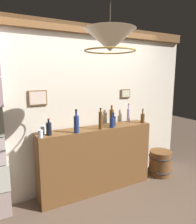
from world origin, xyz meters
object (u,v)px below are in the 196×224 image
object	(u,v)px
liquor_bottle_gin	(129,115)
liquor_bottle_mezcal	(76,124)
liquor_bottle_brandy	(101,120)
liquor_bottle_scotch	(49,129)
liquor_bottle_vodka	(143,118)
glass_tumbler_rocks	(43,130)
liquor_bottle_whiskey	(112,122)
liquor_bottle_port	(113,121)
pendant_lamp	(110,41)
liquor_bottle_rye	(112,116)
wooden_barrel	(160,163)
glass_tumbler_highball	(40,134)

from	to	relation	value
liquor_bottle_gin	liquor_bottle_mezcal	world-z (taller)	liquor_bottle_mezcal
liquor_bottle_brandy	liquor_bottle_scotch	bearing A→B (deg)	176.23
liquor_bottle_vodka	glass_tumbler_rocks	xyz separation A→B (m)	(-1.62, 0.15, -0.03)
liquor_bottle_scotch	liquor_bottle_gin	bearing A→B (deg)	6.20
liquor_bottle_whiskey	liquor_bottle_vodka	bearing A→B (deg)	2.49
liquor_bottle_port	liquor_bottle_gin	bearing A→B (deg)	17.57
liquor_bottle_mezcal	pendant_lamp	size ratio (longest dim) A/B	0.53
liquor_bottle_whiskey	liquor_bottle_mezcal	world-z (taller)	liquor_bottle_mezcal
liquor_bottle_scotch	liquor_bottle_rye	size ratio (longest dim) A/B	0.74
liquor_bottle_gin	glass_tumbler_rocks	bearing A→B (deg)	-178.68
liquor_bottle_brandy	glass_tumbler_rocks	size ratio (longest dim) A/B	2.99
pendant_lamp	wooden_barrel	xyz separation A→B (m)	(1.56, 0.74, -1.92)
liquor_bottle_whiskey	pendant_lamp	bearing A→B (deg)	-124.34
liquor_bottle_gin	glass_tumbler_rocks	size ratio (longest dim) A/B	2.97
liquor_bottle_vodka	glass_tumbler_highball	world-z (taller)	liquor_bottle_vodka
liquor_bottle_brandy	liquor_bottle_rye	world-z (taller)	liquor_bottle_brandy
liquor_bottle_rye	liquor_bottle_mezcal	distance (m)	0.76
liquor_bottle_whiskey	liquor_bottle_vodka	world-z (taller)	liquor_bottle_vodka
liquor_bottle_port	liquor_bottle_rye	size ratio (longest dim) A/B	0.70
liquor_bottle_brandy	glass_tumbler_highball	xyz separation A→B (m)	(-0.88, -0.01, -0.09)
pendant_lamp	wooden_barrel	bearing A→B (deg)	25.45
liquor_bottle_gin	liquor_bottle_brandy	bearing A→B (deg)	-162.85
liquor_bottle_gin	liquor_bottle_vodka	distance (m)	0.24
glass_tumbler_rocks	liquor_bottle_brandy	bearing A→B (deg)	-11.95
liquor_bottle_brandy	liquor_bottle_vodka	xyz separation A→B (m)	(0.82, 0.02, -0.05)
liquor_bottle_brandy	liquor_bottle_vodka	bearing A→B (deg)	1.48
glass_tumbler_highball	wooden_barrel	world-z (taller)	glass_tumbler_highball
liquor_bottle_mezcal	pendant_lamp	world-z (taller)	pendant_lamp
liquor_bottle_scotch	liquor_bottle_brandy	distance (m)	0.76
liquor_bottle_scotch	wooden_barrel	size ratio (longest dim) A/B	0.50
wooden_barrel	liquor_bottle_brandy	bearing A→B (deg)	179.84
liquor_bottle_port	glass_tumbler_rocks	bearing A→B (deg)	175.30
liquor_bottle_gin	pendant_lamp	world-z (taller)	pendant_lamp
liquor_bottle_vodka	pendant_lamp	xyz separation A→B (m)	(-1.12, -0.77, 1.04)
glass_tumbler_rocks	glass_tumbler_highball	xyz separation A→B (m)	(-0.08, -0.18, -0.00)
liquor_bottle_port	liquor_bottle_mezcal	world-z (taller)	liquor_bottle_mezcal
liquor_bottle_scotch	liquor_bottle_rye	world-z (taller)	liquor_bottle_rye
liquor_bottle_vodka	liquor_bottle_rye	bearing A→B (deg)	157.11
pendant_lamp	liquor_bottle_gin	bearing A→B (deg)	44.44
liquor_bottle_brandy	wooden_barrel	xyz separation A→B (m)	(1.25, -0.00, -0.93)
liquor_bottle_scotch	liquor_bottle_gin	size ratio (longest dim) A/B	0.72
liquor_bottle_scotch	liquor_bottle_brandy	xyz separation A→B (m)	(0.76, -0.05, 0.05)
liquor_bottle_port	liquor_bottle_whiskey	distance (m)	0.12
liquor_bottle_gin	liquor_bottle_mezcal	size ratio (longest dim) A/B	0.95
liquor_bottle_brandy	liquor_bottle_gin	xyz separation A→B (m)	(0.66, 0.20, -0.01)
liquor_bottle_gin	liquor_bottle_whiskey	world-z (taller)	liquor_bottle_gin
liquor_bottle_port	liquor_bottle_whiskey	bearing A→B (deg)	-131.29
liquor_bottle_mezcal	glass_tumbler_rocks	world-z (taller)	liquor_bottle_mezcal
liquor_bottle_whiskey	glass_tumbler_highball	xyz separation A→B (m)	(-1.08, -0.01, -0.04)
liquor_bottle_gin	glass_tumbler_highball	bearing A→B (deg)	-172.05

